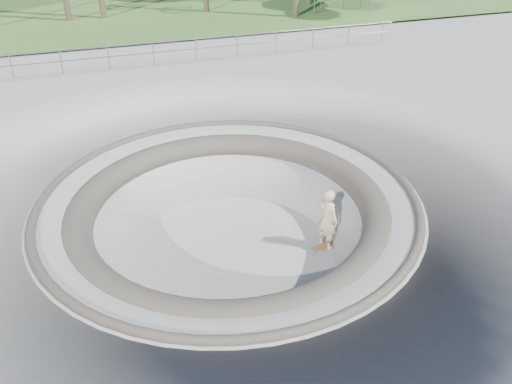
% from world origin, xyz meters
% --- Properties ---
extents(ground, '(180.00, 180.00, 0.00)m').
position_xyz_m(ground, '(0.00, 0.00, 0.00)').
color(ground, '#9B9A96').
rests_on(ground, ground).
extents(skate_bowl, '(14.00, 14.00, 4.10)m').
position_xyz_m(skate_bowl, '(0.00, 0.00, -1.83)').
color(skate_bowl, '#9B9A96').
rests_on(skate_bowl, ground).
extents(distant_hills, '(103.20, 45.00, 28.60)m').
position_xyz_m(distant_hills, '(3.78, 57.17, -7.02)').
color(distant_hills, brown).
rests_on(distant_hills, ground).
extents(safety_railing, '(25.00, 0.06, 1.03)m').
position_xyz_m(safety_railing, '(0.00, 12.00, 0.69)').
color(safety_railing, gray).
rests_on(safety_railing, ground).
extents(skateboard, '(0.86, 0.40, 0.09)m').
position_xyz_m(skateboard, '(2.70, -0.67, -1.83)').
color(skateboard, olive).
rests_on(skateboard, ground).
extents(skater, '(0.66, 0.80, 1.88)m').
position_xyz_m(skater, '(2.70, -0.67, -0.87)').
color(skater, '#D7BD8B').
rests_on(skater, skateboard).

